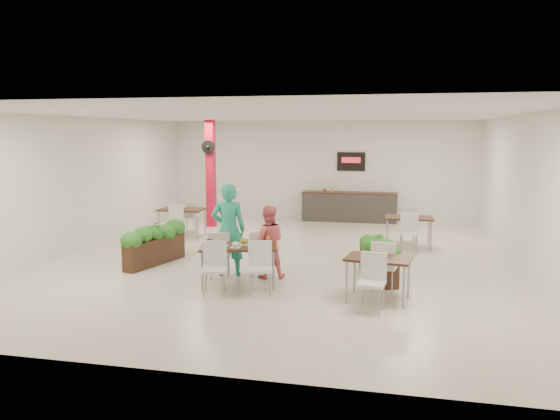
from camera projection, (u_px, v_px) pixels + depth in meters
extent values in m
plane|color=beige|center=(281.00, 259.00, 12.27)|extent=(12.00, 12.00, 0.00)
cube|color=white|center=(320.00, 170.00, 17.85)|extent=(10.00, 0.10, 3.20)
cube|color=white|center=(169.00, 239.00, 6.25)|extent=(10.00, 0.10, 3.20)
cube|color=white|center=(79.00, 184.00, 13.12)|extent=(0.10, 12.00, 3.20)
cube|color=white|center=(523.00, 194.00, 10.98)|extent=(0.10, 12.00, 3.20)
cube|color=white|center=(281.00, 115.00, 11.83)|extent=(10.00, 12.00, 0.04)
cube|color=#B80C26|center=(211.00, 174.00, 16.36)|extent=(0.25, 0.25, 3.20)
cylinder|color=black|center=(208.00, 147.00, 16.08)|extent=(0.40, 0.06, 0.40)
sphere|color=black|center=(208.00, 147.00, 16.04)|extent=(0.12, 0.12, 0.12)
cube|color=#2C2927|center=(349.00, 207.00, 17.46)|extent=(3.00, 0.60, 0.90)
cube|color=black|center=(350.00, 193.00, 17.39)|extent=(3.00, 0.62, 0.04)
cube|color=black|center=(351.00, 162.00, 17.55)|extent=(0.90, 0.04, 0.60)
cube|color=red|center=(351.00, 160.00, 17.52)|extent=(0.60, 0.02, 0.18)
imported|color=#973C19|center=(325.00, 189.00, 17.55)|extent=(0.09, 0.09, 0.19)
imported|color=gold|center=(333.00, 189.00, 17.50)|extent=(0.13, 0.13, 0.17)
cube|color=black|center=(238.00, 247.00, 10.06)|extent=(1.55, 1.12, 0.04)
cylinder|color=gray|center=(202.00, 271.00, 9.76)|extent=(0.04, 0.04, 0.71)
cylinder|color=gray|center=(274.00, 271.00, 9.80)|extent=(0.04, 0.04, 0.71)
cylinder|color=gray|center=(206.00, 262.00, 10.43)|extent=(0.04, 0.04, 0.71)
cylinder|color=gray|center=(273.00, 262.00, 10.47)|extent=(0.04, 0.04, 0.71)
cube|color=white|center=(220.00, 254.00, 10.68)|extent=(0.51, 0.51, 0.05)
cube|color=white|center=(219.00, 244.00, 10.46)|extent=(0.42, 0.14, 0.45)
cylinder|color=gray|center=(229.00, 264.00, 10.89)|extent=(0.02, 0.02, 0.43)
cylinder|color=gray|center=(212.00, 264.00, 10.88)|extent=(0.02, 0.02, 0.43)
cylinder|color=gray|center=(228.00, 268.00, 10.55)|extent=(0.02, 0.02, 0.43)
cylinder|color=gray|center=(210.00, 268.00, 10.54)|extent=(0.02, 0.02, 0.43)
cube|color=white|center=(260.00, 254.00, 10.71)|extent=(0.51, 0.51, 0.05)
cube|color=white|center=(260.00, 244.00, 10.49)|extent=(0.42, 0.14, 0.45)
cylinder|color=gray|center=(269.00, 264.00, 10.91)|extent=(0.02, 0.02, 0.43)
cylinder|color=gray|center=(252.00, 264.00, 10.90)|extent=(0.02, 0.02, 0.43)
cylinder|color=gray|center=(269.00, 268.00, 10.58)|extent=(0.02, 0.02, 0.43)
cylinder|color=gray|center=(252.00, 268.00, 10.57)|extent=(0.02, 0.02, 0.43)
cube|color=white|center=(214.00, 270.00, 9.50)|extent=(0.51, 0.51, 0.05)
cube|color=white|center=(215.00, 253.00, 9.65)|extent=(0.42, 0.14, 0.45)
cylinder|color=gray|center=(204.00, 286.00, 9.36)|extent=(0.02, 0.02, 0.43)
cylinder|color=gray|center=(223.00, 285.00, 9.37)|extent=(0.02, 0.02, 0.43)
cylinder|color=gray|center=(206.00, 280.00, 9.69)|extent=(0.02, 0.02, 0.43)
cylinder|color=gray|center=(225.00, 280.00, 9.70)|extent=(0.02, 0.02, 0.43)
cube|color=white|center=(260.00, 269.00, 9.52)|extent=(0.51, 0.51, 0.05)
cube|color=white|center=(260.00, 253.00, 9.67)|extent=(0.42, 0.14, 0.45)
cylinder|color=gray|center=(250.00, 285.00, 9.38)|extent=(0.02, 0.02, 0.43)
cylinder|color=gray|center=(270.00, 285.00, 9.39)|extent=(0.02, 0.02, 0.43)
cylinder|color=gray|center=(251.00, 280.00, 9.72)|extent=(0.02, 0.02, 0.43)
cylinder|color=gray|center=(270.00, 280.00, 9.73)|extent=(0.02, 0.02, 0.43)
cube|color=white|center=(219.00, 246.00, 9.95)|extent=(0.36, 0.36, 0.01)
ellipsoid|color=#A65829|center=(219.00, 243.00, 9.94)|extent=(0.22, 0.22, 0.13)
cube|color=white|center=(244.00, 244.00, 10.18)|extent=(0.32, 0.32, 0.01)
ellipsoid|color=orange|center=(244.00, 241.00, 10.17)|extent=(0.18, 0.18, 0.11)
cube|color=white|center=(260.00, 246.00, 9.95)|extent=(0.32, 0.32, 0.01)
ellipsoid|color=#49160E|center=(260.00, 243.00, 9.94)|extent=(0.16, 0.16, 0.10)
cube|color=white|center=(235.00, 247.00, 9.88)|extent=(0.22, 0.22, 0.01)
ellipsoid|color=white|center=(235.00, 245.00, 9.87)|extent=(0.12, 0.12, 0.07)
cylinder|color=orange|center=(268.00, 240.00, 10.22)|extent=(0.07, 0.07, 0.15)
imported|color=brown|center=(209.00, 242.00, 10.14)|extent=(0.12, 0.12, 0.10)
imported|color=teal|center=(228.00, 230.00, 10.75)|extent=(0.76, 0.59, 1.84)
imported|color=#F96E7A|center=(268.00, 242.00, 10.61)|extent=(0.80, 0.69, 1.42)
cube|color=black|center=(155.00, 251.00, 11.73)|extent=(0.71, 1.74, 0.57)
ellipsoid|color=#1B5518|center=(131.00, 238.00, 11.05)|extent=(0.40, 0.40, 0.32)
ellipsoid|color=#1B5518|center=(143.00, 235.00, 11.36)|extent=(0.40, 0.40, 0.32)
ellipsoid|color=#1B5518|center=(154.00, 233.00, 11.68)|extent=(0.40, 0.40, 0.32)
ellipsoid|color=#1B5518|center=(165.00, 230.00, 11.99)|extent=(0.40, 0.40, 0.32)
ellipsoid|color=#1B5518|center=(175.00, 228.00, 12.30)|extent=(0.40, 0.40, 0.32)
imported|color=#1B5518|center=(154.00, 230.00, 11.67)|extent=(0.34, 0.29, 0.37)
cube|color=black|center=(378.00, 265.00, 10.60)|extent=(0.82, 1.59, 0.53)
ellipsoid|color=#1B5518|center=(390.00, 253.00, 9.91)|extent=(0.40, 0.40, 0.32)
ellipsoid|color=#1B5518|center=(384.00, 249.00, 10.22)|extent=(0.40, 0.40, 0.32)
ellipsoid|color=#1B5518|center=(379.00, 246.00, 10.54)|extent=(0.40, 0.40, 0.32)
ellipsoid|color=#1B5518|center=(373.00, 242.00, 10.86)|extent=(0.40, 0.40, 0.32)
ellipsoid|color=#1B5518|center=(368.00, 239.00, 11.18)|extent=(0.40, 0.40, 0.32)
imported|color=#1B5518|center=(379.00, 243.00, 10.53)|extent=(0.19, 0.19, 0.35)
cube|color=black|center=(182.00, 209.00, 14.99)|extent=(1.20, 0.81, 0.04)
cylinder|color=gray|center=(159.00, 224.00, 14.83)|extent=(0.04, 0.04, 0.71)
cylinder|color=gray|center=(196.00, 225.00, 14.60)|extent=(0.04, 0.04, 0.71)
cylinder|color=gray|center=(169.00, 220.00, 15.48)|extent=(0.04, 0.04, 0.71)
cylinder|color=gray|center=(205.00, 222.00, 15.26)|extent=(0.04, 0.04, 0.71)
cube|color=white|center=(190.00, 216.00, 15.61)|extent=(0.42, 0.42, 0.05)
cube|color=white|center=(188.00, 208.00, 15.39)|extent=(0.42, 0.04, 0.45)
cylinder|color=gray|center=(198.00, 224.00, 15.77)|extent=(0.02, 0.02, 0.43)
cylinder|color=gray|center=(187.00, 223.00, 15.84)|extent=(0.02, 0.02, 0.43)
cylinder|color=gray|center=(194.00, 225.00, 15.44)|extent=(0.02, 0.02, 0.43)
cylinder|color=gray|center=(183.00, 225.00, 15.51)|extent=(0.02, 0.02, 0.43)
cube|color=white|center=(174.00, 223.00, 14.45)|extent=(0.42, 0.42, 0.05)
cube|color=white|center=(176.00, 213.00, 14.60)|extent=(0.42, 0.04, 0.45)
cylinder|color=gray|center=(165.00, 232.00, 14.35)|extent=(0.02, 0.02, 0.43)
cylinder|color=gray|center=(177.00, 233.00, 14.28)|extent=(0.02, 0.02, 0.43)
cylinder|color=gray|center=(170.00, 230.00, 14.68)|extent=(0.02, 0.02, 0.43)
cylinder|color=gray|center=(182.00, 231.00, 14.61)|extent=(0.02, 0.02, 0.43)
imported|color=white|center=(182.00, 208.00, 14.98)|extent=(0.22, 0.22, 0.05)
cube|color=black|center=(409.00, 218.00, 13.50)|extent=(1.18, 0.81, 0.04)
cylinder|color=gray|center=(387.00, 234.00, 13.34)|extent=(0.04, 0.04, 0.71)
cylinder|color=gray|center=(431.00, 236.00, 13.14)|extent=(0.04, 0.04, 0.71)
cylinder|color=gray|center=(387.00, 230.00, 13.97)|extent=(0.04, 0.04, 0.71)
cylinder|color=gray|center=(429.00, 231.00, 13.78)|extent=(0.04, 0.04, 0.71)
cube|color=white|center=(407.00, 225.00, 14.13)|extent=(0.43, 0.43, 0.05)
cube|color=white|center=(408.00, 216.00, 13.91)|extent=(0.42, 0.05, 0.45)
cylinder|color=gray|center=(414.00, 233.00, 14.29)|extent=(0.02, 0.02, 0.43)
cylinder|color=gray|center=(400.00, 232.00, 14.36)|extent=(0.02, 0.02, 0.43)
cylinder|color=gray|center=(414.00, 235.00, 13.96)|extent=(0.02, 0.02, 0.43)
cylinder|color=gray|center=(401.00, 235.00, 14.03)|extent=(0.02, 0.02, 0.43)
cube|color=white|center=(409.00, 233.00, 12.96)|extent=(0.43, 0.43, 0.05)
cube|color=white|center=(409.00, 222.00, 13.11)|extent=(0.42, 0.05, 0.45)
cylinder|color=gray|center=(402.00, 244.00, 12.86)|extent=(0.02, 0.02, 0.43)
cylinder|color=gray|center=(417.00, 245.00, 12.79)|extent=(0.02, 0.02, 0.43)
cylinder|color=gray|center=(402.00, 241.00, 13.19)|extent=(0.02, 0.02, 0.43)
cylinder|color=gray|center=(416.00, 242.00, 13.13)|extent=(0.02, 0.02, 0.43)
imported|color=white|center=(409.00, 216.00, 13.50)|extent=(0.22, 0.22, 0.05)
cube|color=black|center=(379.00, 258.00, 9.12)|extent=(1.15, 0.85, 0.04)
cylinder|color=gray|center=(347.00, 282.00, 9.07)|extent=(0.04, 0.04, 0.71)
cylinder|color=gray|center=(404.00, 288.00, 8.74)|extent=(0.04, 0.04, 0.71)
cylinder|color=gray|center=(355.00, 274.00, 9.61)|extent=(0.04, 0.04, 0.71)
cylinder|color=gray|center=(409.00, 279.00, 9.28)|extent=(0.04, 0.04, 0.71)
cube|color=white|center=(384.00, 267.00, 9.71)|extent=(0.48, 0.48, 0.05)
cube|color=white|center=(383.00, 255.00, 9.50)|extent=(0.42, 0.10, 0.45)
cylinder|color=gray|center=(395.00, 278.00, 9.84)|extent=(0.02, 0.02, 0.43)
cylinder|color=gray|center=(376.00, 276.00, 9.96)|extent=(0.02, 0.02, 0.43)
cylinder|color=gray|center=(392.00, 283.00, 9.53)|extent=(0.02, 0.02, 0.43)
cylinder|color=gray|center=(373.00, 281.00, 9.65)|extent=(0.02, 0.02, 0.43)
cube|color=white|center=(371.00, 284.00, 8.60)|extent=(0.48, 0.48, 0.05)
cube|color=white|center=(374.00, 266.00, 8.74)|extent=(0.42, 0.10, 0.45)
cylinder|color=gray|center=(358.00, 300.00, 8.54)|extent=(0.02, 0.02, 0.43)
cylinder|color=gray|center=(379.00, 303.00, 8.42)|extent=(0.02, 0.02, 0.43)
cylinder|color=gray|center=(362.00, 294.00, 8.85)|extent=(0.02, 0.02, 0.43)
cylinder|color=gray|center=(383.00, 296.00, 8.73)|extent=(0.02, 0.02, 0.43)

